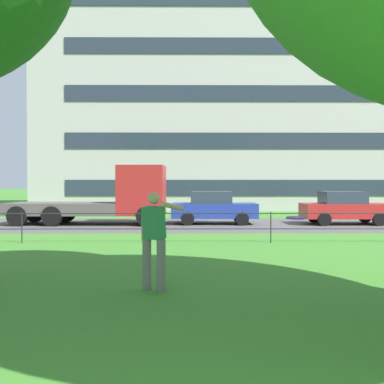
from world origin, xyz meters
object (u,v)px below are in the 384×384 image
frisbee (296,218)px  car_blue_far_left (213,207)px  flatbed_truck_center (111,198)px  person_thrower (154,237)px  car_red_right (345,208)px  apartment_building_background (253,104)px

frisbee → car_blue_far_left: (-0.34, 14.53, -0.66)m
frisbee → flatbed_truck_center: (-5.17, 14.45, -0.22)m
person_thrower → car_red_right: (7.92, 12.59, -0.18)m
flatbed_truck_center → person_thrower: bearing=-76.5°
car_blue_far_left → flatbed_truck_center: bearing=-179.0°
person_thrower → car_blue_far_left: 12.97m
person_thrower → car_blue_far_left: person_thrower is taller
flatbed_truck_center → car_blue_far_left: 4.85m
person_thrower → frisbee: (2.12, -1.69, 0.48)m
frisbee → car_red_right: size_ratio=0.07×
flatbed_truck_center → apartment_building_background: 18.33m
person_thrower → car_blue_far_left: bearing=82.1°
car_blue_far_left → apartment_building_background: 16.68m
person_thrower → apartment_building_background: 28.76m
person_thrower → flatbed_truck_center: size_ratio=0.24×
flatbed_truck_center → car_blue_far_left: size_ratio=1.82×
car_red_right → apartment_building_background: (-2.19, 14.62, 7.49)m
frisbee → person_thrower: bearing=141.4°
frisbee → car_red_right: car_red_right is taller
flatbed_truck_center → car_blue_far_left: bearing=1.0°
car_blue_far_left → apartment_building_background: (3.95, 14.37, 7.49)m
flatbed_truck_center → frisbee: bearing=-70.3°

